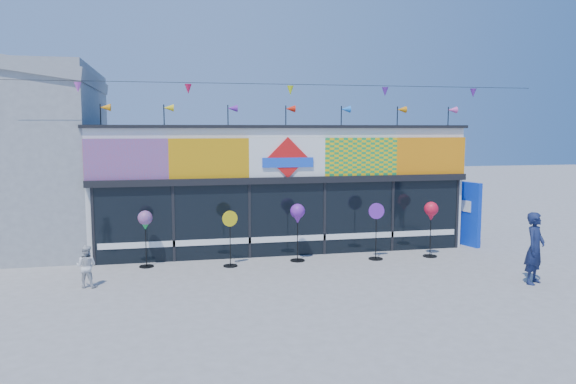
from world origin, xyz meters
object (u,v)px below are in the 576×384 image
object	(u,v)px
blue_sign	(468,214)
spinner_4	(431,213)
adult_man	(535,248)
child	(86,266)
spinner_0	(145,222)
spinner_2	(298,215)
spinner_1	(230,237)
spinner_3	(376,230)

from	to	relation	value
blue_sign	spinner_4	size ratio (longest dim) A/B	1.26
adult_man	blue_sign	bearing A→B (deg)	46.40
spinner_4	child	bearing A→B (deg)	-172.59
spinner_0	spinner_2	xyz separation A→B (m)	(4.45, -0.20, 0.08)
blue_sign	adult_man	world-z (taller)	blue_sign
spinner_1	child	xyz separation A→B (m)	(-3.79, -1.38, -0.32)
spinner_0	child	world-z (taller)	spinner_0
spinner_1	child	world-z (taller)	spinner_1
spinner_0	spinner_1	distance (m)	2.47
spinner_3	blue_sign	bearing A→B (deg)	18.76
blue_sign	adult_man	bearing A→B (deg)	-114.04
spinner_2	spinner_3	world-z (taller)	spinner_2
blue_sign	spinner_1	size ratio (longest dim) A/B	1.33
child	spinner_2	bearing A→B (deg)	-148.47
blue_sign	spinner_4	xyz separation A→B (m)	(-2.01, -1.31, 0.29)
spinner_4	child	size ratio (longest dim) A/B	1.60
spinner_3	spinner_1	bearing A→B (deg)	179.34
spinner_3	child	world-z (taller)	spinner_3
spinner_0	spinner_3	bearing A→B (deg)	-4.13
spinner_2	adult_man	bearing A→B (deg)	-34.27
spinner_4	child	world-z (taller)	spinner_4
adult_man	child	xyz separation A→B (m)	(-11.27, 2.08, -0.39)
adult_man	child	world-z (taller)	adult_man
adult_man	child	bearing A→B (deg)	135.37
spinner_2	spinner_3	xyz separation A→B (m)	(2.40, -0.29, -0.48)
spinner_0	spinner_3	xyz separation A→B (m)	(6.85, -0.49, -0.40)
spinner_3	child	size ratio (longest dim) A/B	1.61
spinner_2	adult_man	distance (m)	6.58
blue_sign	spinner_0	xyz separation A→B (m)	(-10.65, -0.80, 0.23)
spinner_0	child	size ratio (longest dim) A/B	1.53
spinner_2	spinner_4	xyz separation A→B (m)	(4.19, -0.31, -0.01)
spinner_1	adult_man	xyz separation A→B (m)	(7.48, -3.45, 0.07)
adult_man	spinner_4	bearing A→B (deg)	75.82
blue_sign	spinner_2	distance (m)	6.28
blue_sign	child	distance (m)	12.34
spinner_0	spinner_2	bearing A→B (deg)	-2.59
spinner_2	adult_man	world-z (taller)	adult_man
adult_man	spinner_2	bearing A→B (deg)	111.53
spinner_4	adult_man	bearing A→B (deg)	-69.98
spinner_3	adult_man	distance (m)	4.55
spinner_0	adult_man	distance (m)	10.62
spinner_1	spinner_4	xyz separation A→B (m)	(6.25, -0.07, 0.52)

